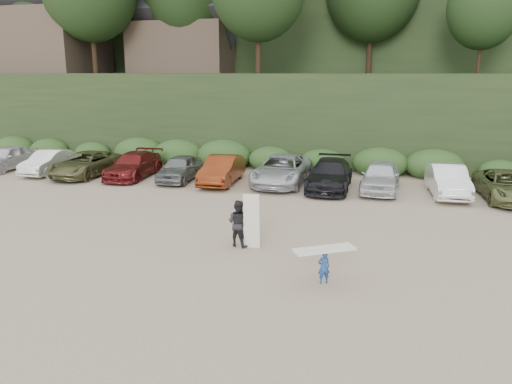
# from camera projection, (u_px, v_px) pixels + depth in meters

# --- Properties ---
(ground) EXTENTS (120.00, 120.00, 0.00)m
(ground) POSITION_uv_depth(u_px,v_px,m) (246.00, 247.00, 17.94)
(ground) COLOR tan
(ground) RESTS_ON ground
(hillside_backdrop) EXTENTS (90.00, 41.50, 28.00)m
(hillside_backdrop) POSITION_uv_depth(u_px,v_px,m) (342.00, 18.00, 49.14)
(hillside_backdrop) COLOR black
(hillside_backdrop) RESTS_ON ground
(parked_cars) EXTENTS (40.02, 6.34, 1.60)m
(parked_cars) POSITION_uv_depth(u_px,v_px,m) (304.00, 173.00, 27.02)
(parked_cars) COLOR silver
(parked_cars) RESTS_ON ground
(child_surfer) EXTENTS (1.83, 1.42, 1.10)m
(child_surfer) POSITION_uv_depth(u_px,v_px,m) (324.00, 259.00, 14.68)
(child_surfer) COLOR navy
(child_surfer) RESTS_ON ground
(adult_surfer) EXTENTS (1.32, 0.84, 2.01)m
(adult_surfer) POSITION_uv_depth(u_px,v_px,m) (239.00, 223.00, 17.82)
(adult_surfer) COLOR black
(adult_surfer) RESTS_ON ground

